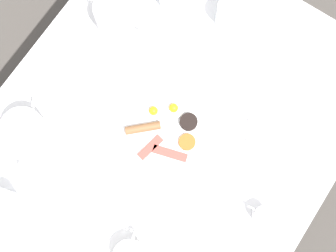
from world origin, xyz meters
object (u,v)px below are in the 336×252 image
teapot_far (26,132)px  spoon_for_tea (99,90)px  water_glass_tall (4,203)px  knife_by_plate (274,55)px  napkin_folded (268,136)px  wine_glass_spare (228,14)px  creamer_jug (262,215)px  fork_spare (79,227)px  breakfast_plate (166,130)px  teapot_near (115,15)px

teapot_far → spoon_for_tea: size_ratio=1.56×
water_glass_tall → knife_by_plate: 0.95m
water_glass_tall → knife_by_plate: water_glass_tall is taller
water_glass_tall → napkin_folded: water_glass_tall is taller
spoon_for_tea → wine_glass_spare: bearing=-115.8°
water_glass_tall → creamer_jug: water_glass_tall is taller
teapot_far → fork_spare: teapot_far is taller
knife_by_plate → teapot_far: bearing=52.9°
knife_by_plate → breakfast_plate: bearing=69.4°
wine_glass_spare → spoon_for_tea: 0.48m
teapot_far → wine_glass_spare: teapot_far is taller
wine_glass_spare → napkin_folded: size_ratio=0.59×
teapot_far → knife_by_plate: size_ratio=1.07×
water_glass_tall → teapot_near: bearing=-83.9°
breakfast_plate → creamer_jug: 0.38m
teapot_near → wine_glass_spare: teapot_near is taller
water_glass_tall → creamer_jug: (-0.64, -0.39, -0.02)m
breakfast_plate → water_glass_tall: 0.53m
creamer_jug → wine_glass_spare: bearing=-48.8°
teapot_near → wine_glass_spare: bearing=-147.9°
teapot_far → water_glass_tall: teapot_far is taller
wine_glass_spare → napkin_folded: bearing=140.5°
teapot_near → teapot_far: size_ratio=1.05×
teapot_near → wine_glass_spare: (-0.30, -0.21, -0.01)m
breakfast_plate → fork_spare: breakfast_plate is taller
breakfast_plate → teapot_near: (0.34, -0.21, 0.05)m
teapot_far → fork_spare: 0.32m
fork_spare → breakfast_plate: bearing=-97.8°
wine_glass_spare → spoon_for_tea: bearing=64.2°
teapot_near → spoon_for_tea: (-0.09, 0.22, -0.05)m
teapot_far → wine_glass_spare: 0.73m
wine_glass_spare → creamer_jug: (-0.42, 0.48, -0.02)m
creamer_jug → spoon_for_tea: bearing=-4.6°
knife_by_plate → spoon_for_tea: (0.40, 0.41, 0.00)m
breakfast_plate → water_glass_tall: size_ratio=3.01×
napkin_folded → teapot_far: bearing=33.6°
water_glass_tall → breakfast_plate: bearing=-120.6°
knife_by_plate → spoon_for_tea: bearing=45.8°
wine_glass_spare → napkin_folded: 0.41m
teapot_near → spoon_for_tea: 0.25m
water_glass_tall → creamer_jug: 0.75m
creamer_jug → spoon_for_tea: creamer_jug is taller
teapot_far → creamer_jug: bearing=-96.8°
creamer_jug → napkin_folded: creamer_jug is taller
knife_by_plate → teapot_near: bearing=21.2°
teapot_far → napkin_folded: teapot_far is taller
water_glass_tall → napkin_folded: (-0.54, -0.61, -0.04)m
breakfast_plate → spoon_for_tea: size_ratio=2.08×
wine_glass_spare → napkin_folded: wine_glass_spare is taller
breakfast_plate → teapot_near: teapot_near is taller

